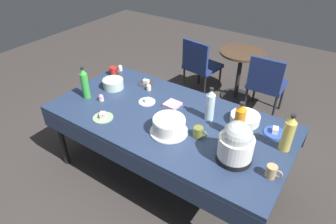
# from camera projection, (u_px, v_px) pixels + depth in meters

# --- Properties ---
(ground) EXTENTS (9.00, 9.00, 0.00)m
(ground) POSITION_uv_depth(u_px,v_px,m) (168.00, 175.00, 3.07)
(ground) COLOR #383330
(potluck_table) EXTENTS (2.20, 1.10, 0.75)m
(potluck_table) POSITION_uv_depth(u_px,v_px,m) (168.00, 122.00, 2.68)
(potluck_table) COLOR navy
(potluck_table) RESTS_ON ground
(frosted_layer_cake) EXTENTS (0.32, 0.32, 0.14)m
(frosted_layer_cake) POSITION_uv_depth(u_px,v_px,m) (169.00, 126.00, 2.42)
(frosted_layer_cake) COLOR silver
(frosted_layer_cake) RESTS_ON potluck_table
(slow_cooker) EXTENTS (0.27, 0.27, 0.34)m
(slow_cooker) POSITION_uv_depth(u_px,v_px,m) (236.00, 143.00, 2.10)
(slow_cooker) COLOR black
(slow_cooker) RESTS_ON potluck_table
(glass_salad_bowl) EXTENTS (0.22, 0.22, 0.10)m
(glass_salad_bowl) POSITION_uv_depth(u_px,v_px,m) (113.00, 84.00, 3.05)
(glass_salad_bowl) COLOR #B2C6BC
(glass_salad_bowl) RESTS_ON potluck_table
(ceramic_snack_bowl) EXTENTS (0.26, 0.26, 0.08)m
(ceramic_snack_bowl) POSITION_uv_depth(u_px,v_px,m) (245.00, 118.00, 2.55)
(ceramic_snack_bowl) COLOR silver
(ceramic_snack_bowl) RESTS_ON potluck_table
(dessert_plate_cobalt) EXTENTS (0.18, 0.18, 0.05)m
(dessert_plate_cobalt) POSITION_uv_depth(u_px,v_px,m) (275.00, 132.00, 2.44)
(dessert_plate_cobalt) COLOR #2D4CB2
(dessert_plate_cobalt) RESTS_ON potluck_table
(dessert_plate_white) EXTENTS (0.16, 0.16, 0.04)m
(dessert_plate_white) POSITION_uv_depth(u_px,v_px,m) (147.00, 101.00, 2.84)
(dessert_plate_white) COLOR white
(dessert_plate_white) RESTS_ON potluck_table
(dessert_plate_charcoal) EXTENTS (0.17, 0.17, 0.04)m
(dessert_plate_charcoal) POSITION_uv_depth(u_px,v_px,m) (146.00, 83.00, 3.15)
(dessert_plate_charcoal) COLOR #2D2D33
(dessert_plate_charcoal) RESTS_ON potluck_table
(dessert_plate_sage) EXTENTS (0.18, 0.18, 0.06)m
(dessert_plate_sage) POSITION_uv_depth(u_px,v_px,m) (103.00, 117.00, 2.62)
(dessert_plate_sage) COLOR #8CA87F
(dessert_plate_sage) RESTS_ON potluck_table
(cupcake_mint) EXTENTS (0.05, 0.05, 0.07)m
(cupcake_mint) POSITION_uv_depth(u_px,v_px,m) (101.00, 98.00, 2.85)
(cupcake_mint) COLOR beige
(cupcake_mint) RESTS_ON potluck_table
(cupcake_rose) EXTENTS (0.05, 0.05, 0.07)m
(cupcake_rose) POSITION_uv_depth(u_px,v_px,m) (120.00, 68.00, 3.39)
(cupcake_rose) COLOR beige
(cupcake_rose) RESTS_ON potluck_table
(cupcake_cocoa) EXTENTS (0.05, 0.05, 0.07)m
(cupcake_cocoa) POSITION_uv_depth(u_px,v_px,m) (149.00, 87.00, 3.02)
(cupcake_cocoa) COLOR beige
(cupcake_cocoa) RESTS_ON potluck_table
(soda_bottle_orange_juice) EXTENTS (0.09, 0.09, 0.33)m
(soda_bottle_orange_juice) POSITION_uv_depth(u_px,v_px,m) (239.00, 121.00, 2.32)
(soda_bottle_orange_juice) COLOR orange
(soda_bottle_orange_juice) RESTS_ON potluck_table
(soda_bottle_water) EXTENTS (0.08, 0.08, 0.32)m
(soda_bottle_water) POSITION_uv_depth(u_px,v_px,m) (210.00, 105.00, 2.53)
(soda_bottle_water) COLOR silver
(soda_bottle_water) RESTS_ON potluck_table
(soda_bottle_lime_soda) EXTENTS (0.07, 0.07, 0.33)m
(soda_bottle_lime_soda) POSITION_uv_depth(u_px,v_px,m) (85.00, 84.00, 2.83)
(soda_bottle_lime_soda) COLOR green
(soda_bottle_lime_soda) RESTS_ON potluck_table
(soda_bottle_ginger_ale) EXTENTS (0.09, 0.09, 0.33)m
(soda_bottle_ginger_ale) POSITION_uv_depth(u_px,v_px,m) (288.00, 134.00, 2.20)
(soda_bottle_ginger_ale) COLOR gold
(soda_bottle_ginger_ale) RESTS_ON potluck_table
(coffee_mug_tan) EXTENTS (0.12, 0.08, 0.10)m
(coffee_mug_tan) POSITION_uv_depth(u_px,v_px,m) (272.00, 172.00, 2.02)
(coffee_mug_tan) COLOR tan
(coffee_mug_tan) RESTS_ON potluck_table
(coffee_mug_red) EXTENTS (0.13, 0.08, 0.10)m
(coffee_mug_red) POSITION_uv_depth(u_px,v_px,m) (114.00, 71.00, 3.29)
(coffee_mug_red) COLOR #B2231E
(coffee_mug_red) RESTS_ON potluck_table
(coffee_mug_olive) EXTENTS (0.12, 0.08, 0.09)m
(coffee_mug_olive) POSITION_uv_depth(u_px,v_px,m) (199.00, 132.00, 2.38)
(coffee_mug_olive) COLOR olive
(coffee_mug_olive) RESTS_ON potluck_table
(paper_napkin_stack) EXTENTS (0.15, 0.15, 0.02)m
(paper_napkin_stack) POSITION_uv_depth(u_px,v_px,m) (172.00, 104.00, 2.79)
(paper_napkin_stack) COLOR pink
(paper_napkin_stack) RESTS_ON potluck_table
(maroon_chair_left) EXTENTS (0.50, 0.50, 0.85)m
(maroon_chair_left) POSITION_uv_depth(u_px,v_px,m) (200.00, 64.00, 4.16)
(maroon_chair_left) COLOR navy
(maroon_chair_left) RESTS_ON ground
(maroon_chair_right) EXTENTS (0.45, 0.45, 0.85)m
(maroon_chair_right) POSITION_uv_depth(u_px,v_px,m) (266.00, 82.00, 3.71)
(maroon_chair_right) COLOR navy
(maroon_chair_right) RESTS_ON ground
(round_cafe_table) EXTENTS (0.60, 0.60, 0.72)m
(round_cafe_table) POSITION_uv_depth(u_px,v_px,m) (240.00, 66.00, 4.07)
(round_cafe_table) COLOR #473323
(round_cafe_table) RESTS_ON ground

